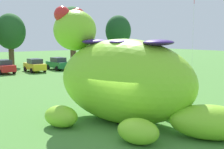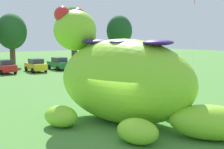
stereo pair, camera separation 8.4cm
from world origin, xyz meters
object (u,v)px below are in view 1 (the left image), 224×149
Objects in this scene: giant_inflatable_creature at (124,80)px; car_yellow at (35,65)px; car_red at (3,67)px; spectator_near_inflatable at (75,66)px; spectator_mid_field at (67,75)px; car_green at (58,64)px.

giant_inflatable_creature is 2.66× the size of car_yellow.
car_red reaches higher than spectator_near_inflatable.
spectator_near_inflatable is at bearing -32.55° from car_red.
giant_inflatable_creature is 22.04m from spectator_near_inflatable.
spectator_near_inflatable is 8.75m from spectator_mid_field.
car_red is 2.47× the size of spectator_near_inflatable.
car_yellow is 11.34m from spectator_mid_field.
car_red is 7.34m from car_green.
spectator_near_inflatable is at bearing 67.27° from giant_inflatable_creature.
car_yellow is 2.43× the size of spectator_mid_field.
car_red is at bearing 102.10° from spectator_mid_field.
car_red reaches higher than spectator_mid_field.
spectator_mid_field is at bearing -112.13° from car_green.
giant_inflatable_creature is at bearing -112.73° from spectator_near_inflatable.
spectator_mid_field is (3.60, 13.03, -1.43)m from giant_inflatable_creature.
spectator_mid_field is at bearing -77.90° from car_red.
giant_inflatable_creature is 2.65× the size of car_green.
car_yellow reaches higher than spectator_mid_field.
giant_inflatable_creature is at bearing -101.18° from car_yellow.
giant_inflatable_creature is 13.60m from spectator_mid_field.
car_red is at bearing 177.43° from car_green.
car_red and car_green have the same top height.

